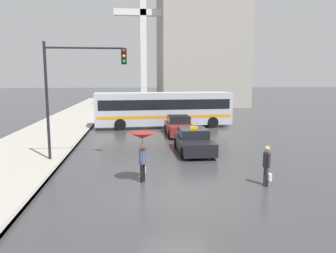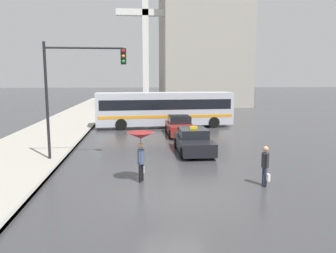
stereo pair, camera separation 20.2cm
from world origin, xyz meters
name	(u,v)px [view 1 (the left image)]	position (x,y,z in m)	size (l,w,h in m)	color
ground_plane	(175,195)	(0.00, 0.00, 0.00)	(300.00, 300.00, 0.00)	#38383A
taxi	(193,141)	(1.99, 6.99, 0.64)	(1.91, 4.38, 1.54)	black
sedan_red	(179,126)	(1.98, 13.04, 0.66)	(1.91, 4.50, 1.44)	maroon
city_bus	(164,108)	(1.21, 17.18, 1.70)	(12.05, 3.34, 3.06)	#B2B7C1
pedestrian_with_umbrella	(142,141)	(-1.14, 1.73, 1.74)	(1.15, 1.15, 2.09)	black
pedestrian_man	(267,163)	(3.79, 0.73, 0.91)	(0.30, 0.58, 1.61)	#2D3347
traffic_light	(78,79)	(-4.23, 5.56, 4.24)	(4.10, 0.38, 6.08)	black
monument_cross	(143,33)	(0.21, 37.83, 10.82)	(8.40, 0.90, 19.08)	white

